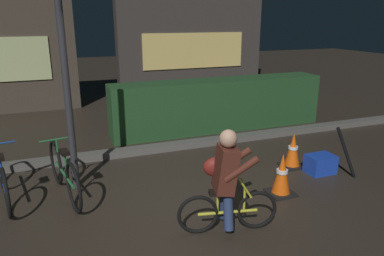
{
  "coord_description": "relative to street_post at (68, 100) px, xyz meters",
  "views": [
    {
      "loc": [
        -1.58,
        -4.04,
        2.41
      ],
      "look_at": [
        0.2,
        0.6,
        0.9
      ],
      "focal_mm": 34.1,
      "sensor_mm": 36.0,
      "label": 1
    }
  ],
  "objects": [
    {
      "name": "traffic_cone_far",
      "position": [
        3.45,
        -0.52,
        -1.04
      ],
      "size": [
        0.36,
        0.36,
        0.59
      ],
      "color": "black",
      "rests_on": "ground"
    },
    {
      "name": "parked_bike_center_left",
      "position": [
        -0.16,
        -0.27,
        -0.97
      ],
      "size": [
        0.46,
        1.66,
        0.77
      ],
      "rotation": [
        0.0,
        0.0,
        1.76
      ],
      "color": "black",
      "rests_on": "ground"
    },
    {
      "name": "street_post",
      "position": [
        0.0,
        0.0,
        0.0
      ],
      "size": [
        0.1,
        0.1,
        2.64
      ],
      "primitive_type": "cylinder",
      "color": "#2D2D33",
      "rests_on": "ground"
    },
    {
      "name": "hedge_row",
      "position": [
        3.22,
        1.9,
        -0.76
      ],
      "size": [
        4.8,
        0.7,
        1.12
      ],
      "primitive_type": "cube",
      "color": "#214723",
      "rests_on": "ground"
    },
    {
      "name": "traffic_cone_near",
      "position": [
        2.7,
        -1.3,
        -1.02
      ],
      "size": [
        0.36,
        0.36,
        0.61
      ],
      "color": "black",
      "rests_on": "ground"
    },
    {
      "name": "closed_umbrella",
      "position": [
        3.97,
        -1.15,
        -0.92
      ],
      "size": [
        0.33,
        0.25,
        0.8
      ],
      "primitive_type": "cylinder",
      "rotation": [
        0.0,
        0.39,
        2.54
      ],
      "color": "black",
      "rests_on": "ground"
    },
    {
      "name": "cyclist",
      "position": [
        1.55,
        -1.84,
        -0.69
      ],
      "size": [
        1.17,
        0.6,
        1.25
      ],
      "rotation": [
        0.0,
        0.0,
        -0.21
      ],
      "color": "black",
      "rests_on": "ground"
    },
    {
      "name": "storefront_right",
      "position": [
        4.11,
        6.0,
        0.85
      ],
      "size": [
        4.79,
        0.54,
        4.36
      ],
      "color": "#383330",
      "rests_on": "ground"
    },
    {
      "name": "sidewalk_curb",
      "position": [
        1.42,
        1.0,
        -1.26
      ],
      "size": [
        12.0,
        0.24,
        0.12
      ],
      "primitive_type": "cube",
      "color": "#56544F",
      "rests_on": "ground"
    },
    {
      "name": "parked_bike_left_mid",
      "position": [
        -0.94,
        -0.12,
        -0.98
      ],
      "size": [
        0.46,
        1.61,
        0.75
      ],
      "rotation": [
        0.0,
        0.0,
        1.75
      ],
      "color": "black",
      "rests_on": "ground"
    },
    {
      "name": "blue_crate",
      "position": [
        3.71,
        -0.9,
        -1.17
      ],
      "size": [
        0.44,
        0.32,
        0.3
      ],
      "primitive_type": "cube",
      "rotation": [
        0.0,
        0.0,
        0.01
      ],
      "color": "#193DB7",
      "rests_on": "ground"
    },
    {
      "name": "ground_plane",
      "position": [
        1.42,
        -1.2,
        -1.32
      ],
      "size": [
        40.0,
        40.0,
        0.0
      ],
      "primitive_type": "plane",
      "color": "#2D261E"
    }
  ]
}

